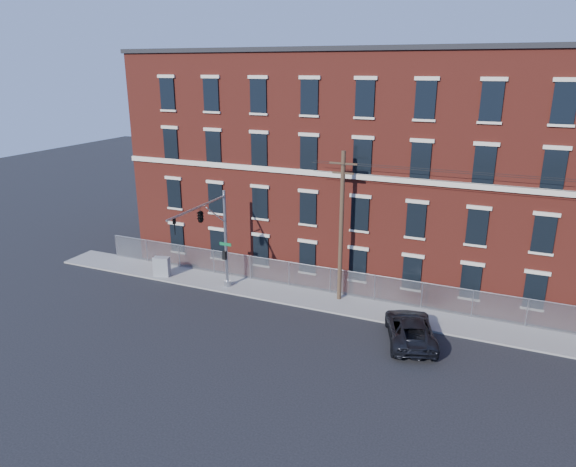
# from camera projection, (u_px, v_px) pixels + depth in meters

# --- Properties ---
(ground) EXTENTS (140.00, 140.00, 0.00)m
(ground) POSITION_uv_depth(u_px,v_px,m) (278.00, 331.00, 31.09)
(ground) COLOR black
(ground) RESTS_ON ground
(sidewalk) EXTENTS (65.00, 3.00, 0.12)m
(sidewalk) POSITION_uv_depth(u_px,v_px,m) (496.00, 332.00, 30.92)
(sidewalk) COLOR gray
(sidewalk) RESTS_ON ground
(mill_building) EXTENTS (55.30, 14.32, 16.30)m
(mill_building) POSITION_uv_depth(u_px,v_px,m) (516.00, 171.00, 36.25)
(mill_building) COLOR maroon
(mill_building) RESTS_ON ground
(chain_link_fence) EXTENTS (59.06, 0.06, 1.85)m
(chain_link_fence) POSITION_uv_depth(u_px,v_px,m) (499.00, 308.00, 31.75)
(chain_link_fence) COLOR #A5A8AD
(chain_link_fence) RESTS_ON ground
(traffic_signal_mast) EXTENTS (0.90, 6.75, 7.00)m
(traffic_signal_mast) POSITION_uv_depth(u_px,v_px,m) (207.00, 224.00, 33.61)
(traffic_signal_mast) COLOR #9EA0A5
(traffic_signal_mast) RESTS_ON ground
(utility_pole_near) EXTENTS (1.80, 0.28, 10.00)m
(utility_pole_near) POSITION_uv_depth(u_px,v_px,m) (341.00, 225.00, 33.60)
(utility_pole_near) COLOR #443222
(utility_pole_near) RESTS_ON ground
(pickup_truck) EXTENTS (4.07, 5.96, 1.51)m
(pickup_truck) POSITION_uv_depth(u_px,v_px,m) (410.00, 329.00, 29.79)
(pickup_truck) COLOR black
(pickup_truck) RESTS_ON ground
(utility_cabinet) EXTENTS (1.28, 0.85, 1.47)m
(utility_cabinet) POSITION_uv_depth(u_px,v_px,m) (162.00, 267.00, 38.80)
(utility_cabinet) COLOR gray
(utility_cabinet) RESTS_ON sidewalk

